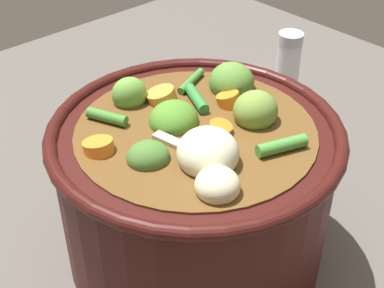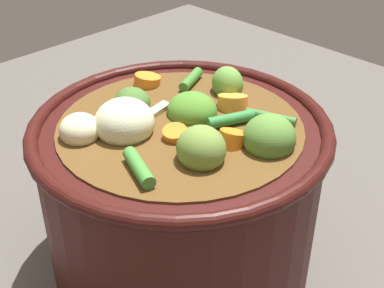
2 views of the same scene
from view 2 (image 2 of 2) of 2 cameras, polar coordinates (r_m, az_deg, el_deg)
name	(u,v)px [view 2 (image 2 of 2)]	position (r m, az deg, el deg)	size (l,w,h in m)	color
ground_plane	(182,251)	(0.55, -1.08, -11.37)	(1.10, 1.10, 0.00)	#514C47
cooking_pot	(181,187)	(0.49, -1.17, -4.62)	(0.26, 0.26, 0.18)	#38110F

